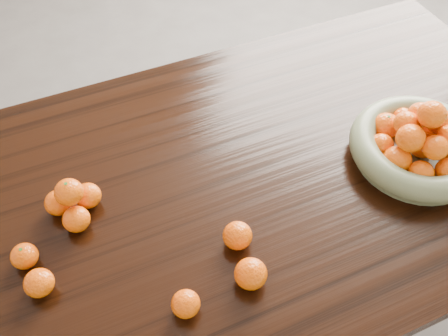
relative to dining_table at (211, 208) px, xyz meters
name	(u,v)px	position (x,y,z in m)	size (l,w,h in m)	color
ground	(214,315)	(0.00, 0.00, -0.66)	(5.00, 5.00, 0.00)	#504D4B
dining_table	(211,208)	(0.00, 0.00, 0.00)	(2.00, 1.00, 0.75)	black
fruit_bowl	(420,145)	(0.53, -0.12, 0.14)	(0.35, 0.35, 0.18)	#677152
orange_pyramid	(73,202)	(-0.32, 0.05, 0.13)	(0.13, 0.13, 0.11)	#E45F06
loose_orange_0	(24,256)	(-0.45, -0.03, 0.12)	(0.06, 0.06, 0.06)	#E45F06
loose_orange_1	(186,304)	(-0.17, -0.28, 0.12)	(0.06, 0.06, 0.06)	#E45F06
loose_orange_2	(237,236)	(-0.01, -0.17, 0.12)	(0.07, 0.07, 0.06)	#E45F06
loose_orange_3	(39,283)	(-0.43, -0.11, 0.12)	(0.06, 0.06, 0.06)	#E45F06
loose_orange_4	(251,274)	(-0.02, -0.27, 0.12)	(0.07, 0.07, 0.07)	#E45F06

